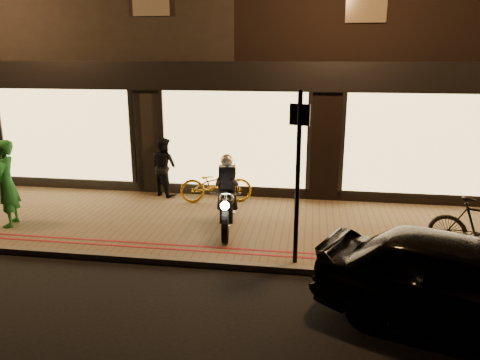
% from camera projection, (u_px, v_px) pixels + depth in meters
% --- Properties ---
extents(ground, '(90.00, 90.00, 0.00)m').
position_uv_depth(ground, '(198.00, 268.00, 8.31)').
color(ground, black).
rests_on(ground, ground).
extents(sidewalk, '(50.00, 4.00, 0.12)m').
position_uv_depth(sidewalk, '(220.00, 225.00, 10.20)').
color(sidewalk, brown).
rests_on(sidewalk, ground).
extents(kerb_stone, '(50.00, 0.14, 0.12)m').
position_uv_depth(kerb_stone, '(198.00, 263.00, 8.34)').
color(kerb_stone, '#59544C').
rests_on(kerb_stone, ground).
extents(red_kerb_lines, '(50.00, 0.26, 0.01)m').
position_uv_depth(red_kerb_lines, '(204.00, 249.00, 8.80)').
color(red_kerb_lines, maroon).
rests_on(red_kerb_lines, sidewalk).
extents(building_row, '(48.00, 10.11, 8.50)m').
position_uv_depth(building_row, '(259.00, 36.00, 15.77)').
color(building_row, black).
rests_on(building_row, ground).
extents(motorcycle, '(0.64, 1.94, 1.59)m').
position_uv_depth(motorcycle, '(227.00, 201.00, 9.62)').
color(motorcycle, black).
rests_on(motorcycle, sidewalk).
extents(sign_post, '(0.34, 0.15, 3.00)m').
position_uv_depth(sign_post, '(298.00, 170.00, 7.82)').
color(sign_post, black).
rests_on(sign_post, sidewalk).
extents(bicycle_gold, '(1.85, 1.00, 0.92)m').
position_uv_depth(bicycle_gold, '(216.00, 184.00, 11.48)').
color(bicycle_gold, gold).
rests_on(bicycle_gold, sidewalk).
extents(person_green, '(0.62, 0.77, 1.85)m').
position_uv_depth(person_green, '(6.00, 184.00, 9.81)').
color(person_green, '#1E722E').
rests_on(person_green, sidewalk).
extents(person_dark, '(0.93, 0.87, 1.52)m').
position_uv_depth(person_dark, '(164.00, 167.00, 11.97)').
color(person_dark, black).
rests_on(person_dark, sidewalk).
extents(parked_car, '(4.32, 3.06, 1.37)m').
position_uv_depth(parked_car, '(465.00, 285.00, 6.25)').
color(parked_car, black).
rests_on(parked_car, ground).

